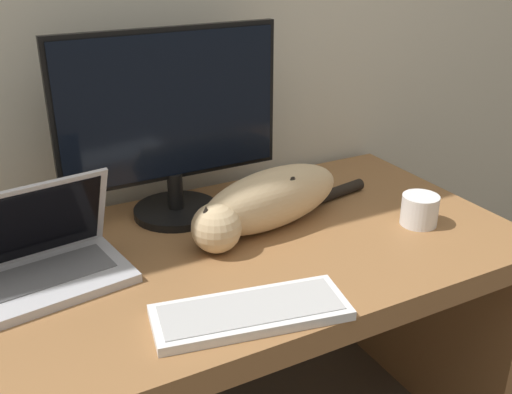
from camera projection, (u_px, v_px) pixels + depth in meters
desk at (242, 299)px, 1.50m from camera, size 1.35×0.74×0.72m
monitor at (171, 123)px, 1.49m from camera, size 0.58×0.23×0.49m
laptop at (46, 261)px, 1.28m from camera, size 0.35×0.26×0.22m
external_keyboard at (251, 312)px, 1.17m from camera, size 0.40×0.21×0.02m
cat at (266, 201)px, 1.48m from camera, size 0.58×0.21×0.15m
coffee_mug at (420, 210)px, 1.53m from camera, size 0.09×0.09×0.08m
small_toy at (296, 184)px, 1.73m from camera, size 0.04×0.04×0.04m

